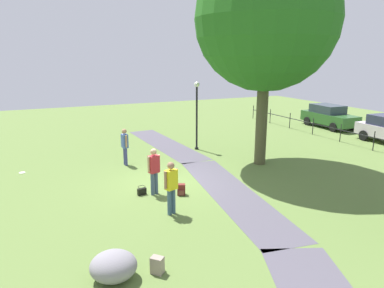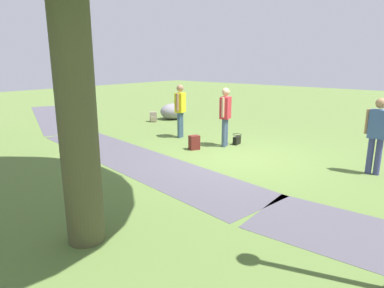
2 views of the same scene
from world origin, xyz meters
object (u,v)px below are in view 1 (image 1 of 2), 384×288
at_px(lawn_boulder, 114,266).
at_px(passerby_on_path, 171,184).
at_px(spare_backpack_on_lawn, 181,190).
at_px(large_shade_tree, 266,19).
at_px(parked_wagon_silver, 329,116).
at_px(lamp_post, 197,108).
at_px(backpack_by_boulder, 157,265).
at_px(frisbee_on_grass, 22,173).
at_px(handbag_on_grass, 142,191).
at_px(man_near_boulder, 125,144).
at_px(woman_with_handbag, 154,168).

relative_size(lawn_boulder, passerby_on_path, 0.74).
bearing_deg(spare_backpack_on_lawn, passerby_on_path, -34.20).
bearing_deg(large_shade_tree, parked_wagon_silver, 118.67).
height_order(lamp_post, backpack_by_boulder, lamp_post).
bearing_deg(spare_backpack_on_lawn, large_shade_tree, 112.60).
distance_m(lawn_boulder, frisbee_on_grass, 9.20).
relative_size(large_shade_tree, handbag_on_grass, 28.24).
bearing_deg(backpack_by_boulder, large_shade_tree, 130.48).
xyz_separation_m(spare_backpack_on_lawn, frisbee_on_grass, (-5.09, -5.19, -0.18)).
bearing_deg(lamp_post, passerby_on_path, -31.12).
bearing_deg(handbag_on_grass, lamp_post, 137.54).
height_order(man_near_boulder, parked_wagon_silver, man_near_boulder).
bearing_deg(passerby_on_path, handbag_on_grass, -168.64).
distance_m(lawn_boulder, passerby_on_path, 3.58).
bearing_deg(parked_wagon_silver, spare_backpack_on_lawn, -63.30).
bearing_deg(parked_wagon_silver, lamp_post, -81.76).
bearing_deg(passerby_on_path, large_shade_tree, 120.20).
height_order(frisbee_on_grass, parked_wagon_silver, parked_wagon_silver).
bearing_deg(woman_with_handbag, large_shade_tree, 105.23).
distance_m(lawn_boulder, woman_with_handbag, 5.03).
distance_m(woman_with_handbag, parked_wagon_silver, 16.45).
height_order(man_near_boulder, passerby_on_path, passerby_on_path).
distance_m(large_shade_tree, man_near_boulder, 8.15).
xyz_separation_m(man_near_boulder, backpack_by_boulder, (8.44, -1.42, -0.78)).
distance_m(woman_with_handbag, passerby_on_path, 1.77).
bearing_deg(large_shade_tree, handbag_on_grass, -77.12).
relative_size(woman_with_handbag, handbag_on_grass, 5.09).
relative_size(handbag_on_grass, backpack_by_boulder, 0.83).
distance_m(man_near_boulder, passerby_on_path, 5.68).
bearing_deg(backpack_by_boulder, lawn_boulder, -99.93).
bearing_deg(passerby_on_path, spare_backpack_on_lawn, 145.80).
height_order(lawn_boulder, woman_with_handbag, woman_with_handbag).
bearing_deg(spare_backpack_on_lawn, handbag_on_grass, -115.34).
relative_size(man_near_boulder, parked_wagon_silver, 0.41).
height_order(woman_with_handbag, passerby_on_path, passerby_on_path).
distance_m(passerby_on_path, parked_wagon_silver, 17.28).
relative_size(backpack_by_boulder, parked_wagon_silver, 0.10).
bearing_deg(handbag_on_grass, man_near_boulder, 174.25).
distance_m(backpack_by_boulder, parked_wagon_silver, 19.96).
height_order(large_shade_tree, passerby_on_path, large_shade_tree).
bearing_deg(spare_backpack_on_lawn, woman_with_handbag, -118.34).
bearing_deg(passerby_on_path, frisbee_on_grass, -146.12).
height_order(large_shade_tree, lawn_boulder, large_shade_tree).
bearing_deg(backpack_by_boulder, handbag_on_grass, 167.40).
relative_size(lawn_boulder, man_near_boulder, 0.74).
bearing_deg(woman_with_handbag, parked_wagon_silver, 113.95).
height_order(handbag_on_grass, frisbee_on_grass, handbag_on_grass).
bearing_deg(man_near_boulder, handbag_on_grass, -5.75).
bearing_deg(frisbee_on_grass, man_near_boulder, 80.49).
relative_size(backpack_by_boulder, frisbee_on_grass, 1.58).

